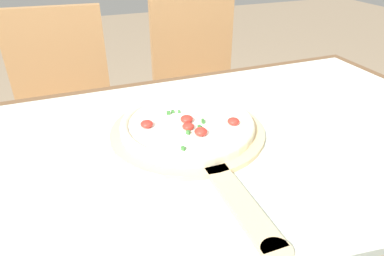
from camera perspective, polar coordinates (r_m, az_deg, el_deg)
The scene contains 6 objects.
dining_table at distance 0.80m, azimuth 4.21°, elevation -10.26°, with size 1.45×0.94×0.73m.
towel_cloth at distance 0.74m, azimuth 4.48°, elevation -4.59°, with size 1.37×0.86×0.00m.
pizza_peel at distance 0.79m, azimuth -0.13°, elevation -1.33°, with size 0.36×0.59×0.01m.
pizza at distance 0.80m, azimuth -0.76°, elevation 0.68°, with size 0.31×0.31×0.04m.
chair_left at distance 1.48m, azimuth -20.41°, elevation 3.11°, with size 0.43×0.43×0.91m.
chair_right at distance 1.57m, azimuth 1.19°, elevation 6.78°, with size 0.41×0.41×0.91m.
Camera 1 is at (-0.27, -0.55, 1.15)m, focal length 32.00 mm.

